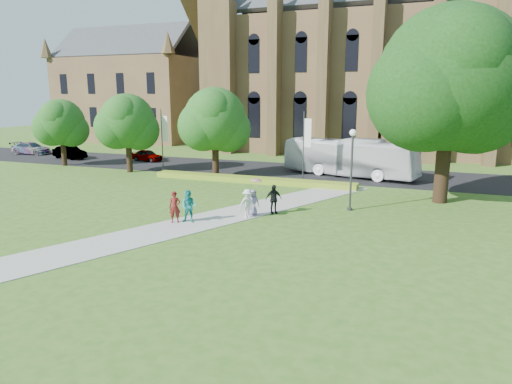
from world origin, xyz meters
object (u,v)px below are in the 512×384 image
at_px(streetlamp, 352,160).
at_px(tour_coach, 349,157).
at_px(car_2, 31,148).
at_px(car_0, 147,155).
at_px(large_tree, 450,79).
at_px(car_1, 70,152).
at_px(pedestrian_0, 175,207).

xyz_separation_m(streetlamp, tour_coach, (-2.23, 12.69, -1.55)).
bearing_deg(streetlamp, car_2, 161.23).
height_order(tour_coach, car_2, tour_coach).
relative_size(car_0, car_2, 0.74).
bearing_deg(streetlamp, tour_coach, 99.96).
bearing_deg(large_tree, car_1, 168.33).
bearing_deg(large_tree, streetlamp, -140.71).
bearing_deg(tour_coach, car_1, 104.37).
xyz_separation_m(tour_coach, car_2, (-40.14, 1.71, -0.99)).
relative_size(large_tree, pedestrian_0, 7.15).
bearing_deg(car_2, pedestrian_0, -126.08).
height_order(streetlamp, tour_coach, streetlamp).
distance_m(car_0, pedestrian_0, 26.51).
relative_size(car_1, car_2, 0.89).
xyz_separation_m(large_tree, car_0, (-30.63, 9.87, -7.70)).
bearing_deg(car_0, car_2, 99.65).
bearing_deg(car_0, car_1, 108.95).
xyz_separation_m(streetlamp, car_0, (-25.13, 14.37, -2.63)).
xyz_separation_m(streetlamp, car_1, (-34.75, 12.81, -2.53)).
height_order(tour_coach, car_0, tour_coach).
bearing_deg(streetlamp, car_0, 150.23).
bearing_deg(pedestrian_0, streetlamp, 9.44).
relative_size(streetlamp, car_0, 1.38).
bearing_deg(tour_coach, car_2, 102.14).
bearing_deg(tour_coach, large_tree, -122.09).
bearing_deg(car_1, pedestrian_0, -115.34).
height_order(large_tree, car_0, large_tree).
relative_size(car_2, pedestrian_0, 2.77).
bearing_deg(large_tree, pedestrian_0, -142.39).
bearing_deg(pedestrian_0, tour_coach, 43.55).
height_order(large_tree, car_2, large_tree).
bearing_deg(car_1, large_tree, -89.82).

